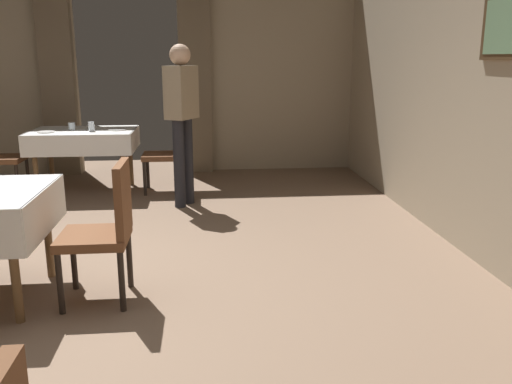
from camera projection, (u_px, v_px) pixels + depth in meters
The scene contains 10 objects.
ground at pixel (61, 293), 3.71m from camera, with size 10.08×10.08×0.00m, color #7A604C.
wall_back at pixel (128, 63), 7.38m from camera, with size 6.40×0.27×3.00m.
dining_table_far at pixel (84, 138), 6.38m from camera, with size 1.21×0.88×0.75m.
chair_mid_right at pixel (106, 226), 3.50m from camera, with size 0.44×0.44×0.93m.
chair_far_right at pixel (168, 149), 6.44m from camera, with size 0.44×0.44×0.93m.
glass_far_a at pixel (72, 126), 6.35m from camera, with size 0.08×0.08×0.09m, color silver.
glass_far_b at pixel (91, 127), 6.23m from camera, with size 0.07×0.07×0.11m, color silver.
plate_far_c at pixel (117, 130), 6.35m from camera, with size 0.21×0.21×0.01m, color white.
plate_far_d at pixel (46, 132), 6.15m from camera, with size 0.19×0.19×0.01m, color white.
person_waiter_by_doorway at pixel (182, 112), 5.71m from camera, with size 0.37×0.42×1.72m.
Camera 1 is at (1.00, -3.55, 1.57)m, focal length 37.79 mm.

